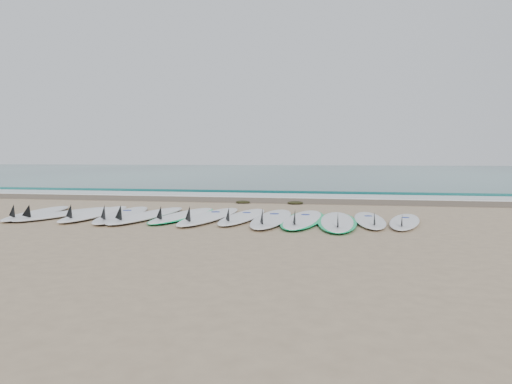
# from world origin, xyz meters

# --- Properties ---
(ground) EXTENTS (120.00, 120.00, 0.00)m
(ground) POSITION_xyz_m (0.00, 0.00, 0.00)
(ground) COLOR tan
(ocean) EXTENTS (120.00, 55.00, 0.03)m
(ocean) POSITION_xyz_m (0.00, 32.50, 0.01)
(ocean) COLOR #165755
(ocean) RESTS_ON ground
(wet_sand_band) EXTENTS (120.00, 1.80, 0.01)m
(wet_sand_band) POSITION_xyz_m (0.00, 4.10, 0.01)
(wet_sand_band) COLOR brown
(wet_sand_band) RESTS_ON ground
(foam_band) EXTENTS (120.00, 1.40, 0.04)m
(foam_band) POSITION_xyz_m (0.00, 5.50, 0.02)
(foam_band) COLOR silver
(foam_band) RESTS_ON ground
(wave_crest) EXTENTS (120.00, 1.00, 0.10)m
(wave_crest) POSITION_xyz_m (0.00, 7.00, 0.05)
(wave_crest) COLOR #165755
(wave_crest) RESTS_ON ground
(surfboard_0) EXTENTS (1.00, 2.71, 0.34)m
(surfboard_0) POSITION_xyz_m (-3.41, -0.11, 0.06)
(surfboard_0) COLOR white
(surfboard_0) RESTS_ON ground
(surfboard_1) EXTENTS (0.96, 2.64, 0.33)m
(surfboard_1) POSITION_xyz_m (-2.85, -0.09, 0.06)
(surfboard_1) COLOR white
(surfboard_1) RESTS_ON ground
(surfboard_2) EXTENTS (0.79, 2.81, 0.36)m
(surfboard_2) POSITION_xyz_m (-2.26, -0.00, 0.06)
(surfboard_2) COLOR white
(surfboard_2) RESTS_ON ground
(surfboard_3) EXTENTS (1.05, 2.93, 0.37)m
(surfboard_3) POSITION_xyz_m (-1.67, -0.06, 0.06)
(surfboard_3) COLOR silver
(surfboard_3) RESTS_ON ground
(surfboard_4) EXTENTS (0.76, 2.88, 0.36)m
(surfboard_4) POSITION_xyz_m (-1.17, -0.07, 0.06)
(surfboard_4) COLOR white
(surfboard_4) RESTS_ON ground
(surfboard_5) EXTENTS (0.84, 2.70, 0.34)m
(surfboard_5) POSITION_xyz_m (-0.54, 0.13, 0.05)
(surfboard_5) COLOR white
(surfboard_5) RESTS_ON ground
(surfboard_6) EXTENTS (0.75, 2.93, 0.37)m
(surfboard_6) POSITION_xyz_m (0.01, -0.01, 0.06)
(surfboard_6) COLOR white
(surfboard_6) RESTS_ON ground
(surfboard_7) EXTENTS (0.64, 2.66, 0.34)m
(surfboard_7) POSITION_xyz_m (0.61, 0.11, 0.06)
(surfboard_7) COLOR white
(surfboard_7) RESTS_ON ground
(surfboard_8) EXTENTS (0.63, 2.88, 0.37)m
(surfboard_8) POSITION_xyz_m (1.18, -0.09, 0.06)
(surfboard_8) COLOR white
(surfboard_8) RESTS_ON ground
(surfboard_9) EXTENTS (0.76, 2.80, 0.35)m
(surfboard_9) POSITION_xyz_m (1.73, -0.03, 0.05)
(surfboard_9) COLOR white
(surfboard_9) RESTS_ON ground
(surfboard_10) EXTENTS (0.78, 2.75, 0.35)m
(surfboard_10) POSITION_xyz_m (2.32, -0.21, 0.05)
(surfboard_10) COLOR white
(surfboard_10) RESTS_ON ground
(surfboard_11) EXTENTS (0.63, 2.46, 0.31)m
(surfboard_11) POSITION_xyz_m (2.87, 0.08, 0.05)
(surfboard_11) COLOR silver
(surfboard_11) RESTS_ON ground
(surfboard_12) EXTENTS (0.81, 2.36, 0.30)m
(surfboard_12) POSITION_xyz_m (3.44, 0.01, 0.05)
(surfboard_12) COLOR white
(surfboard_12) RESTS_ON ground
(seaweed_near) EXTENTS (0.36, 0.28, 0.07)m
(seaweed_near) POSITION_xyz_m (-0.07, 3.17, 0.03)
(seaweed_near) COLOR black
(seaweed_near) RESTS_ON ground
(seaweed_far) EXTENTS (0.39, 0.30, 0.08)m
(seaweed_far) POSITION_xyz_m (1.22, 3.20, 0.04)
(seaweed_far) COLOR black
(seaweed_far) RESTS_ON ground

